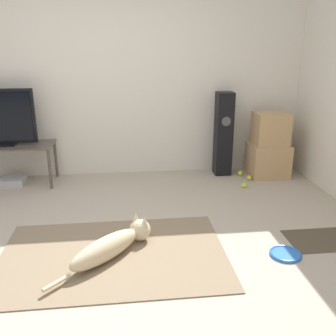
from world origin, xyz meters
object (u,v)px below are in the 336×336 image
tennis_ball_by_boxes (249,178)px  tennis_ball_loose_on_carpet (240,173)px  cardboard_box_upper (271,129)px  frisbee (285,254)px  cardboard_box_lower (268,160)px  floor_speaker (223,134)px  game_console (13,181)px  tennis_ball_near_speaker (244,185)px  dog (114,244)px  tv (0,118)px  tv_stand (4,149)px

tennis_ball_by_boxes → tennis_ball_loose_on_carpet: same height
cardboard_box_upper → frisbee: bearing=-106.4°
cardboard_box_lower → floor_speaker: bearing=166.9°
frisbee → tennis_ball_by_boxes: bearing=81.2°
cardboard_box_lower → game_console: bearing=179.2°
tennis_ball_near_speaker → game_console: 2.93m
tennis_ball_near_speaker → tennis_ball_by_boxes: bearing=60.4°
frisbee → floor_speaker: (-0.01, 2.12, 0.54)m
tennis_ball_loose_on_carpet → game_console: game_console is taller
dog → tennis_ball_near_speaker: 2.11m
cardboard_box_upper → floor_speaker: size_ratio=0.38×
floor_speaker → tv: bearing=-178.5°
floor_speaker → tv: (-2.80, -0.08, 0.30)m
frisbee → tv_stand: size_ratio=0.22×
frisbee → tennis_ball_near_speaker: size_ratio=4.04×
tennis_ball_near_speaker → game_console: size_ratio=0.23×
tv_stand → tennis_ball_loose_on_carpet: tv_stand is taller
tv_stand → tennis_ball_near_speaker: size_ratio=18.09×
tv → tennis_ball_near_speaker: tv is taller
dog → tv_stand: (-1.37, 1.88, 0.35)m
tennis_ball_by_boxes → tennis_ball_loose_on_carpet: size_ratio=1.00×
frisbee → game_console: 3.42m
floor_speaker → tennis_ball_near_speaker: size_ratio=16.87×
frisbee → tv_stand: tv_stand is taller
dog → game_console: (-1.31, 1.87, -0.07)m
cardboard_box_lower → tv_stand: 3.41m
frisbee → cardboard_box_upper: 2.15m
floor_speaker → tv_stand: (-2.80, -0.08, -0.10)m
dog → cardboard_box_upper: cardboard_box_upper is taller
tennis_ball_by_boxes → tv: bearing=175.8°
cardboard_box_upper → tennis_ball_near_speaker: 0.86m
cardboard_box_lower → tennis_ball_loose_on_carpet: cardboard_box_lower is taller
tennis_ball_by_boxes → game_console: size_ratio=0.23×
cardboard_box_lower → tennis_ball_near_speaker: cardboard_box_lower is taller
dog → cardboard_box_upper: (2.03, 1.81, 0.53)m
floor_speaker → tennis_ball_near_speaker: floor_speaker is taller
floor_speaker → tennis_ball_loose_on_carpet: 0.58m
dog → tv: bearing=126.1°
cardboard_box_lower → game_console: 3.35m
tv → tennis_ball_by_boxes: bearing=-4.2°
game_console → tv_stand: bearing=168.4°
dog → tennis_ball_loose_on_carpet: size_ratio=12.57×
tv_stand → tennis_ball_loose_on_carpet: 3.06m
cardboard_box_lower → frisbee: bearing=-106.5°
frisbee → tennis_ball_near_speaker: (0.14, 1.56, 0.02)m
tv → game_console: 0.81m
cardboard_box_lower → tennis_ball_loose_on_carpet: bearing=176.5°
cardboard_box_lower → floor_speaker: 0.70m
tv_stand → tennis_ball_loose_on_carpet: (3.03, -0.04, -0.43)m
tv → tennis_ball_by_boxes: 3.21m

